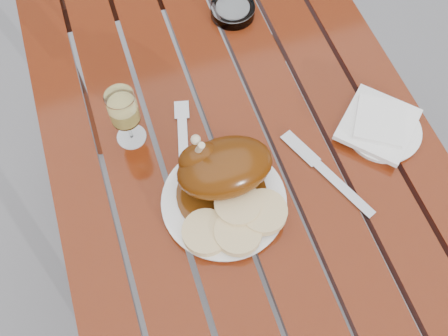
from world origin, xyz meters
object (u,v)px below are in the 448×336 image
Objects in this scene: dinner_plate at (224,202)px; ashtray at (233,10)px; table at (236,208)px; side_plate at (383,130)px; wine_glass at (126,118)px.

ashtray reaches higher than dinner_plate.
table is 11.06× the size of ashtray.
table is 4.88× the size of dinner_plate.
table is 0.41m from dinner_plate.
side_plate is (0.29, -0.08, 0.38)m from table.
table is at bearing 164.43° from side_plate.
ashtray is (-0.19, 0.42, 0.01)m from side_plate.
dinner_plate reaches higher than table.
dinner_plate is 0.26m from wine_glass.
wine_glass reaches higher than ashtray.
ashtray is (0.10, 0.34, 0.39)m from table.
wine_glass is 0.42m from ashtray.
side_plate is (0.37, 0.05, -0.00)m from dinner_plate.
dinner_plate is at bearing -56.42° from wine_glass.
side_plate is at bearing -15.57° from table.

